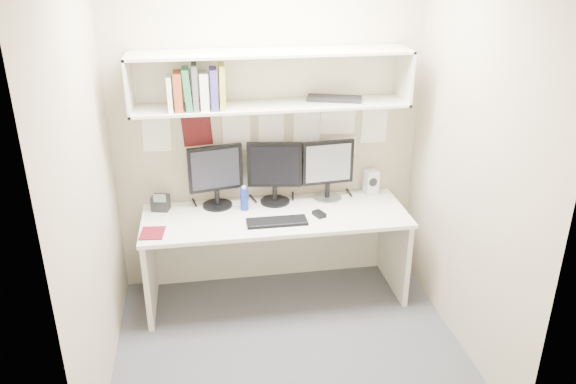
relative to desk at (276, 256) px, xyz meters
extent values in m
cube|color=#424247|center=(0.00, -0.65, -0.37)|extent=(2.40, 2.00, 0.01)
cube|color=tan|center=(0.00, 0.35, 0.93)|extent=(2.40, 0.02, 2.60)
cube|color=tan|center=(0.00, -1.65, 0.93)|extent=(2.40, 0.02, 2.60)
cube|color=tan|center=(-1.20, -0.65, 0.93)|extent=(0.02, 2.00, 2.60)
cube|color=tan|center=(1.20, -0.65, 0.93)|extent=(0.02, 2.00, 2.60)
cube|color=silver|center=(0.00, -0.01, 0.35)|extent=(2.00, 0.70, 0.03)
cube|color=beige|center=(0.00, 0.32, -0.02)|extent=(1.96, 0.02, 0.70)
cube|color=beige|center=(0.00, 0.16, 1.16)|extent=(2.00, 0.38, 0.02)
cube|color=beige|center=(0.00, 0.16, 1.54)|extent=(2.00, 0.38, 0.02)
cube|color=beige|center=(0.00, 0.34, 1.35)|extent=(2.00, 0.02, 0.40)
cube|color=beige|center=(-0.99, 0.16, 1.35)|extent=(0.02, 0.38, 0.40)
cube|color=beige|center=(0.99, 0.16, 1.35)|extent=(0.02, 0.38, 0.40)
cylinder|color=black|center=(-0.43, 0.21, 0.37)|extent=(0.23, 0.23, 0.02)
cylinder|color=black|center=(-0.43, 0.21, 0.44)|extent=(0.04, 0.04, 0.12)
cube|color=black|center=(-0.43, 0.22, 0.67)|extent=(0.42, 0.12, 0.36)
cube|color=black|center=(-0.43, 0.20, 0.67)|extent=(0.36, 0.08, 0.30)
cylinder|color=black|center=(0.03, 0.21, 0.37)|extent=(0.23, 0.23, 0.02)
cylinder|color=black|center=(0.03, 0.21, 0.44)|extent=(0.04, 0.04, 0.12)
cube|color=black|center=(0.03, 0.22, 0.68)|extent=(0.42, 0.10, 0.36)
cube|color=black|center=(0.03, 0.20, 0.68)|extent=(0.37, 0.06, 0.31)
cylinder|color=#A5A5AA|center=(0.45, 0.21, 0.37)|extent=(0.23, 0.23, 0.02)
cylinder|color=black|center=(0.45, 0.21, 0.44)|extent=(0.04, 0.04, 0.11)
cube|color=black|center=(0.45, 0.22, 0.67)|extent=(0.42, 0.07, 0.35)
cube|color=#B2B2B7|center=(0.45, 0.20, 0.67)|extent=(0.36, 0.04, 0.30)
cube|color=black|center=(-0.01, -0.16, 0.37)|extent=(0.44, 0.16, 0.02)
cube|color=black|center=(0.32, -0.09, 0.38)|extent=(0.10, 0.12, 0.03)
cube|color=#BBBBB6|center=(0.83, 0.26, 0.46)|extent=(0.11, 0.11, 0.20)
cylinder|color=black|center=(0.83, 0.20, 0.48)|extent=(0.07, 0.02, 0.07)
cylinder|color=navy|center=(-0.22, 0.11, 0.45)|extent=(0.06, 0.06, 0.18)
cylinder|color=white|center=(-0.22, 0.11, 0.55)|extent=(0.03, 0.03, 0.02)
cube|color=#5C0F19|center=(-0.90, -0.19, 0.37)|extent=(0.18, 0.21, 0.01)
cube|color=black|center=(-0.86, 0.21, 0.42)|extent=(0.15, 0.13, 0.12)
cube|color=#4C6659|center=(-0.86, 0.16, 0.49)|extent=(0.09, 0.03, 0.06)
cube|color=white|center=(-0.71, 0.10, 1.29)|extent=(0.03, 0.20, 0.24)
cube|color=#93391B|center=(-0.66, 0.10, 1.31)|extent=(0.06, 0.20, 0.27)
cube|color=#216439|center=(-0.59, 0.10, 1.32)|extent=(0.05, 0.20, 0.29)
cube|color=#4C4C51|center=(-0.54, 0.10, 1.33)|extent=(0.04, 0.20, 0.32)
cube|color=silver|center=(-0.48, 0.10, 1.30)|extent=(0.06, 0.20, 0.26)
cube|color=#3D317C|center=(-0.41, 0.10, 1.32)|extent=(0.05, 0.20, 0.28)
cube|color=#A89F38|center=(-0.36, 0.10, 1.33)|extent=(0.04, 0.20, 0.31)
cube|color=black|center=(0.48, 0.19, 1.19)|extent=(0.43, 0.27, 0.03)
camera|label=1|loc=(-0.52, -3.81, 2.20)|focal=35.00mm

